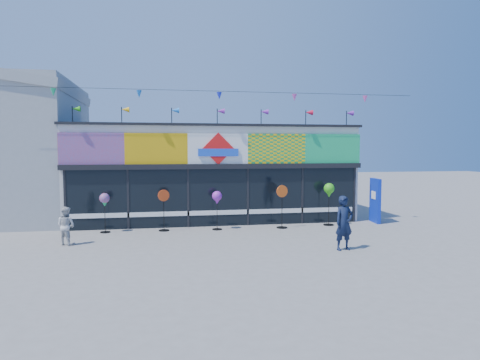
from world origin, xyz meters
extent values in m
plane|color=slate|center=(0.00, 0.00, 0.00)|extent=(80.00, 80.00, 0.00)
cube|color=silver|center=(0.00, 6.00, 2.00)|extent=(12.00, 5.00, 4.00)
cube|color=black|center=(0.00, 3.44, 1.15)|extent=(11.60, 0.12, 2.30)
cube|color=black|center=(0.00, 3.40, 2.40)|extent=(12.00, 0.30, 0.20)
cube|color=white|center=(0.00, 3.41, 0.55)|extent=(11.40, 0.10, 0.18)
cube|color=black|center=(0.00, 6.00, 4.05)|extent=(12.20, 5.20, 0.10)
cube|color=black|center=(-5.80, 3.43, 1.15)|extent=(0.08, 0.14, 2.30)
cube|color=black|center=(-3.50, 3.43, 1.15)|extent=(0.08, 0.14, 2.30)
cube|color=black|center=(-1.20, 3.43, 1.15)|extent=(0.08, 0.14, 2.30)
cube|color=black|center=(1.20, 3.43, 1.15)|extent=(0.08, 0.14, 2.30)
cube|color=black|center=(3.50, 3.43, 1.15)|extent=(0.08, 0.14, 2.30)
cube|color=black|center=(5.80, 3.43, 1.15)|extent=(0.08, 0.14, 2.30)
cube|color=red|center=(-4.80, 3.42, 3.10)|extent=(2.40, 0.08, 1.20)
cube|color=#DEA30B|center=(-2.40, 3.42, 3.10)|extent=(2.40, 0.08, 1.20)
cube|color=white|center=(0.00, 3.42, 3.10)|extent=(2.40, 0.08, 1.20)
cube|color=yellow|center=(2.40, 3.42, 3.10)|extent=(2.40, 0.08, 1.20)
cube|color=#1BB162|center=(4.80, 3.42, 3.10)|extent=(2.40, 0.08, 1.20)
cube|color=red|center=(0.00, 3.36, 3.10)|extent=(1.27, 0.06, 1.27)
cube|color=blue|center=(0.00, 3.34, 2.95)|extent=(1.60, 0.05, 0.30)
cube|color=#E24B85|center=(-4.11, 3.48, 1.09)|extent=(0.78, 0.03, 0.78)
cube|color=#C44912|center=(-2.94, 3.48, 1.17)|extent=(0.92, 0.03, 0.92)
cube|color=blue|center=(-1.76, 3.48, 1.43)|extent=(0.78, 0.03, 0.78)
cube|color=#1B78EC|center=(-0.59, 3.48, 1.01)|extent=(0.92, 0.03, 0.92)
cube|color=red|center=(0.59, 3.48, 1.34)|extent=(0.78, 0.03, 0.78)
cube|color=#DA5714|center=(1.76, 3.48, 1.53)|extent=(0.92, 0.03, 0.92)
cube|color=#DE4B0B|center=(2.94, 3.48, 1.06)|extent=(0.78, 0.03, 0.78)
cube|color=#F351AC|center=(4.11, 3.48, 1.20)|extent=(0.92, 0.03, 0.92)
cylinder|color=black|center=(-5.50, 3.65, 4.35)|extent=(0.03, 0.03, 0.70)
cone|color=green|center=(-5.36, 3.65, 4.60)|extent=(0.30, 0.22, 0.22)
cylinder|color=black|center=(-3.70, 3.65, 4.35)|extent=(0.03, 0.03, 0.70)
cone|color=yellow|center=(-3.56, 3.65, 4.60)|extent=(0.30, 0.22, 0.22)
cylinder|color=black|center=(-1.80, 3.65, 4.35)|extent=(0.03, 0.03, 0.70)
cone|color=blue|center=(-1.66, 3.65, 4.60)|extent=(0.30, 0.22, 0.22)
cylinder|color=black|center=(0.00, 3.65, 4.35)|extent=(0.03, 0.03, 0.70)
cone|color=purple|center=(0.14, 3.65, 4.60)|extent=(0.30, 0.22, 0.22)
cylinder|color=black|center=(1.80, 3.65, 4.35)|extent=(0.03, 0.03, 0.70)
cone|color=purple|center=(1.94, 3.65, 4.60)|extent=(0.30, 0.22, 0.22)
cylinder|color=black|center=(3.70, 3.65, 4.35)|extent=(0.03, 0.03, 0.70)
cone|color=red|center=(3.84, 3.65, 4.60)|extent=(0.30, 0.22, 0.22)
cylinder|color=black|center=(5.50, 3.65, 4.35)|extent=(0.03, 0.03, 0.70)
cone|color=purple|center=(5.64, 3.65, 4.60)|extent=(0.30, 0.22, 0.22)
cylinder|color=black|center=(0.00, 3.00, 5.30)|extent=(16.00, 0.01, 0.01)
cone|color=#1AAD65|center=(-6.00, 3.00, 5.12)|extent=(0.20, 0.20, 0.28)
cone|color=blue|center=(-3.00, 3.00, 5.12)|extent=(0.20, 0.20, 0.28)
cone|color=#1A29DF|center=(0.00, 3.00, 5.12)|extent=(0.20, 0.20, 0.28)
cone|color=#D747B3|center=(3.00, 3.00, 5.12)|extent=(0.20, 0.20, 0.28)
cone|color=#EF4FB6|center=(6.00, 3.00, 5.12)|extent=(0.20, 0.20, 0.28)
cube|color=#0B27B1|center=(6.60, 3.09, 0.93)|extent=(0.24, 0.94, 1.86)
cube|color=white|center=(6.52, 3.09, 1.16)|extent=(0.08, 0.42, 0.32)
cylinder|color=black|center=(-4.29, 2.82, 0.01)|extent=(0.37, 0.37, 0.03)
cylinder|color=black|center=(-4.29, 2.82, 0.63)|extent=(0.02, 0.02, 1.21)
sphere|color=#1AAB57|center=(-4.29, 2.82, 1.28)|extent=(0.37, 0.37, 0.37)
cone|color=#1AAB57|center=(-4.29, 2.82, 1.05)|extent=(0.19, 0.19, 0.17)
cylinder|color=black|center=(-2.15, 2.78, 0.01)|extent=(0.40, 0.40, 0.03)
cylinder|color=black|center=(-2.15, 2.78, 0.68)|extent=(0.02, 0.02, 1.29)
cylinder|color=#DF4215|center=(-2.15, 2.78, 1.34)|extent=(0.43, 0.17, 0.44)
cylinder|color=black|center=(-0.15, 2.66, 0.01)|extent=(0.38, 0.38, 0.03)
cylinder|color=black|center=(-0.15, 2.66, 0.64)|extent=(0.02, 0.02, 1.22)
sphere|color=purple|center=(-0.15, 2.66, 1.30)|extent=(0.38, 0.38, 0.38)
cone|color=purple|center=(-0.15, 2.66, 1.06)|extent=(0.19, 0.19, 0.17)
cylinder|color=black|center=(2.40, 2.55, 0.02)|extent=(0.43, 0.43, 0.03)
cylinder|color=black|center=(2.40, 2.55, 0.73)|extent=(0.03, 0.03, 1.39)
cylinder|color=#E65415|center=(2.40, 2.55, 1.45)|extent=(0.47, 0.15, 0.47)
cylinder|color=black|center=(4.44, 2.82, 0.02)|extent=(0.43, 0.43, 0.03)
cylinder|color=black|center=(4.44, 2.82, 0.74)|extent=(0.03, 0.03, 1.41)
sphere|color=green|center=(4.44, 2.82, 1.50)|extent=(0.43, 0.43, 0.43)
cone|color=green|center=(4.44, 2.82, 1.23)|extent=(0.22, 0.22, 0.20)
imported|color=#111A36|center=(3.26, -1.32, 0.83)|extent=(0.67, 0.51, 1.67)
imported|color=#BDBDBD|center=(-5.26, 0.94, 0.62)|extent=(0.69, 0.60, 1.24)
camera|label=1|loc=(-2.16, -13.45, 3.08)|focal=32.00mm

